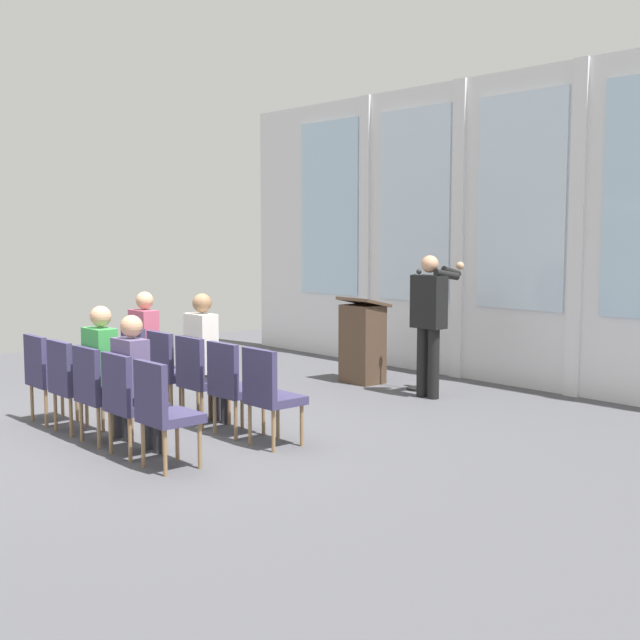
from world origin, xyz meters
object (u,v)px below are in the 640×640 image
object	(u,v)px
audience_r1_c2	(105,367)
audience_r1_c3	(136,377)
chair_r0_c3	(232,383)
chair_r1_c0	(46,373)
chair_r1_c2	(98,388)
chair_r1_c3	(128,398)
chair_r0_c0	(142,362)
speaker	(429,315)
chair_r0_c1	(169,368)
chair_r0_c2	(199,375)
audience_r0_c2	(205,352)
chair_r1_c1	(71,380)
lectern	(363,342)
chair_r1_c4	(163,408)
audience_r0_c0	(148,343)
chair_r0_c4	(269,391)
mic_stand	(418,364)

from	to	relation	value
audience_r1_c2	audience_r1_c3	size ratio (longest dim) A/B	1.03
chair_r0_c3	chair_r1_c0	size ratio (longest dim) A/B	1.00
audience_r1_c2	chair_r1_c2	bearing A→B (deg)	-90.00
chair_r0_c3	chair_r1_c3	bearing A→B (deg)	-90.00
chair_r0_c0	speaker	bearing A→B (deg)	58.57
chair_r0_c1	chair_r0_c3	distance (m)	1.18
chair_r0_c2	audience_r0_c2	xyz separation A→B (m)	(0.00, 0.08, 0.23)
chair_r0_c0	audience_r1_c2	bearing A→B (deg)	-41.94
chair_r1_c1	audience_r1_c3	xyz separation A→B (m)	(1.18, 0.08, 0.18)
chair_r1_c1	lectern	bearing A→B (deg)	90.85
lectern	chair_r1_c1	xyz separation A→B (m)	(0.06, -4.17, -0.02)
lectern	chair_r1_c2	world-z (taller)	lectern
chair_r0_c3	chair_r1_c4	bearing A→B (deg)	-62.67
chair_r1_c2	chair_r0_c2	bearing A→B (deg)	90.00
audience_r0_c0	chair_r1_c3	xyz separation A→B (m)	(1.77, -1.22, -0.21)
audience_r0_c0	chair_r0_c2	distance (m)	1.20
speaker	chair_r0_c0	distance (m)	3.46
chair_r0_c2	chair_r1_c2	distance (m)	1.14
chair_r0_c4	chair_r1_c1	distance (m)	2.11
audience_r0_c0	chair_r1_c0	xyz separation A→B (m)	(-0.00, -1.22, -0.21)
chair_r0_c0	chair_r1_c4	size ratio (longest dim) A/B	1.00
chair_r1_c2	audience_r1_c2	world-z (taller)	audience_r1_c2
lectern	chair_r0_c2	xyz separation A→B (m)	(0.65, -3.02, -0.02)
speaker	mic_stand	bearing A→B (deg)	147.12
chair_r0_c1	chair_r0_c2	size ratio (longest dim) A/B	1.00
mic_stand	chair_r0_c0	bearing A→B (deg)	-113.17
lectern	audience_r1_c2	size ratio (longest dim) A/B	0.88
lectern	chair_r1_c1	size ratio (longest dim) A/B	1.23
chair_r0_c0	audience_r0_c2	size ratio (longest dim) A/B	0.68
speaker	chair_r1_c1	xyz separation A→B (m)	(-1.20, -4.06, -0.48)
chair_r0_c0	chair_r0_c3	bearing A→B (deg)	0.00
audience_r0_c2	speaker	bearing A→B (deg)	77.96
audience_r0_c2	audience_r1_c3	distance (m)	1.28
audience_r1_c3	chair_r1_c4	world-z (taller)	audience_r1_c3
chair_r1_c4	chair_r1_c0	bearing A→B (deg)	180.00
chair_r1_c0	chair_r1_c4	distance (m)	2.36
audience_r0_c2	chair_r0_c3	xyz separation A→B (m)	(0.59, -0.08, -0.23)
chair_r1_c1	chair_r1_c4	bearing A→B (deg)	0.00
audience_r1_c2	chair_r1_c3	distance (m)	0.63
mic_stand	chair_r0_c3	size ratio (longest dim) A/B	1.65
lectern	chair_r1_c4	bearing A→B (deg)	-66.26
lectern	audience_r1_c3	xyz separation A→B (m)	(1.24, -4.08, 0.16)
chair_r1_c0	audience_r1_c3	world-z (taller)	audience_r1_c3
audience_r1_c2	chair_r1_c1	bearing A→B (deg)	-172.16
chair_r0_c0	chair_r1_c4	distance (m)	2.62
chair_r1_c1	chair_r1_c3	world-z (taller)	same
speaker	chair_r1_c4	world-z (taller)	speaker
chair_r0_c2	chair_r1_c2	bearing A→B (deg)	-90.00
speaker	lectern	bearing A→B (deg)	175.39
mic_stand	audience_r0_c0	bearing A→B (deg)	-113.71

